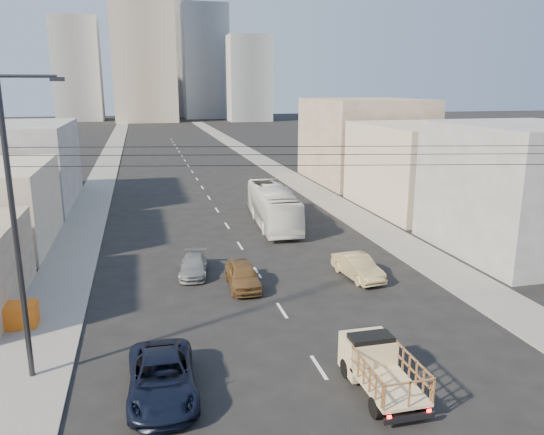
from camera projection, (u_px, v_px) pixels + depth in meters
name	position (u px, v px, depth m)	size (l,w,h in m)	color
ground	(336.00, 393.00, 20.31)	(420.00, 420.00, 0.00)	black
sidewalk_left	(109.00, 161.00, 83.51)	(3.50, 180.00, 0.12)	gray
sidewalk_right	(254.00, 156.00, 89.00)	(3.50, 180.00, 0.12)	gray
lane_dashes	(194.00, 175.00, 70.25)	(0.15, 104.00, 0.01)	silver
flatbed_pickup	(379.00, 364.00, 20.29)	(1.95, 4.41, 1.90)	beige
navy_pickup	(162.00, 378.00, 19.99)	(2.51, 5.45, 1.51)	black
city_bus	(273.00, 206.00, 44.74)	(2.76, 11.81, 3.29)	white
sedan_brown	(243.00, 275.00, 30.92)	(1.74, 4.33, 1.48)	brown
sedan_tan	(358.00, 267.00, 32.42)	(1.51, 4.33, 1.43)	tan
sedan_grey	(194.00, 266.00, 33.00)	(1.65, 4.05, 1.18)	slate
streetlamp_left	(17.00, 224.00, 19.88)	(2.36, 0.25, 12.00)	#2D2D33
overhead_wires	(328.00, 155.00, 19.57)	(23.01, 5.02, 0.72)	black
crate_stack	(17.00, 315.00, 25.63)	(1.80, 1.20, 1.14)	orange
bldg_right_near	(523.00, 189.00, 36.86)	(10.00, 12.00, 9.00)	gray
bldg_right_mid	(426.00, 167.00, 50.29)	(11.00, 14.00, 8.00)	#BBAD96
bldg_right_far	(363.00, 140.00, 65.24)	(12.00, 16.00, 10.00)	gray
bldg_left_far	(7.00, 165.00, 51.55)	(12.00, 16.00, 8.00)	gray
high_rise_tower	(142.00, 28.00, 172.34)	(20.00, 20.00, 60.00)	tan
midrise_ne	(205.00, 63.00, 194.02)	(16.00, 16.00, 40.00)	gray
midrise_nw	(78.00, 70.00, 179.75)	(15.00, 15.00, 34.00)	gray
midrise_back	(169.00, 58.00, 204.87)	(18.00, 18.00, 44.00)	gray
midrise_east	(248.00, 79.00, 179.42)	(14.00, 14.00, 28.00)	gray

